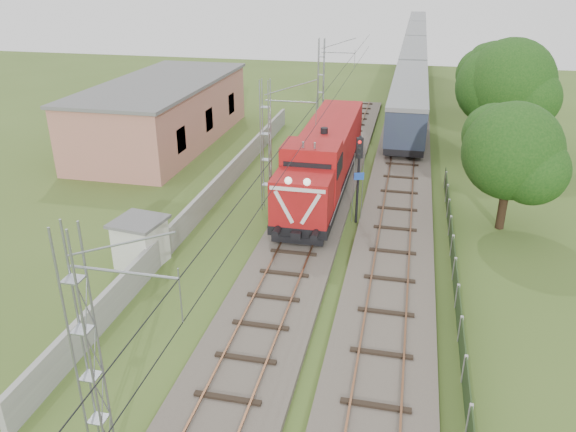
% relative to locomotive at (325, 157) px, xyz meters
% --- Properties ---
extents(ground, '(140.00, 140.00, 0.00)m').
position_rel_locomotive_xyz_m(ground, '(0.00, -15.78, -2.38)').
color(ground, '#415821').
rests_on(ground, ground).
extents(track_main, '(4.20, 70.00, 0.45)m').
position_rel_locomotive_xyz_m(track_main, '(0.00, -8.78, -2.19)').
color(track_main, '#6B6054').
rests_on(track_main, ground).
extents(track_side, '(4.20, 80.00, 0.45)m').
position_rel_locomotive_xyz_m(track_side, '(5.00, 4.22, -2.19)').
color(track_side, '#6B6054').
rests_on(track_side, ground).
extents(catenary, '(3.31, 70.00, 8.00)m').
position_rel_locomotive_xyz_m(catenary, '(-2.95, -3.78, 1.67)').
color(catenary, gray).
rests_on(catenary, ground).
extents(boundary_wall, '(0.25, 40.00, 1.50)m').
position_rel_locomotive_xyz_m(boundary_wall, '(-6.50, -3.78, -1.63)').
color(boundary_wall, '#9E9E99').
rests_on(boundary_wall, ground).
extents(station_building, '(8.40, 20.40, 5.22)m').
position_rel_locomotive_xyz_m(station_building, '(-15.00, 8.22, 0.26)').
color(station_building, '#B46E60').
rests_on(station_building, ground).
extents(fence, '(0.12, 32.00, 1.20)m').
position_rel_locomotive_xyz_m(fence, '(8.00, -12.78, -1.78)').
color(fence, black).
rests_on(fence, ground).
extents(locomotive, '(3.22, 18.41, 4.68)m').
position_rel_locomotive_xyz_m(locomotive, '(0.00, 0.00, 0.00)').
color(locomotive, black).
rests_on(locomotive, ground).
extents(coach_rake, '(3.19, 95.20, 3.69)m').
position_rel_locomotive_xyz_m(coach_rake, '(5.00, 54.09, 0.25)').
color(coach_rake, black).
rests_on(coach_rake, ground).
extents(signal_post, '(0.57, 0.45, 5.28)m').
position_rel_locomotive_xyz_m(signal_post, '(2.68, -4.79, 1.25)').
color(signal_post, black).
rests_on(signal_post, ground).
extents(relay_hut, '(2.67, 2.67, 2.44)m').
position_rel_locomotive_xyz_m(relay_hut, '(-7.40, -12.05, -1.14)').
color(relay_hut, silver).
rests_on(relay_hut, ground).
extents(tree_a, '(5.67, 5.40, 7.35)m').
position_rel_locomotive_xyz_m(tree_a, '(10.95, -3.67, 2.21)').
color(tree_a, '#341E15').
rests_on(tree_a, ground).
extents(tree_b, '(7.00, 6.67, 9.08)m').
position_rel_locomotive_xyz_m(tree_b, '(12.60, 10.78, 3.29)').
color(tree_b, '#341E15').
rests_on(tree_b, ground).
extents(tree_c, '(6.51, 6.20, 8.43)m').
position_rel_locomotive_xyz_m(tree_c, '(11.68, 11.40, 2.89)').
color(tree_c, '#341E15').
rests_on(tree_c, ground).
extents(tree_d, '(5.60, 5.34, 7.26)m').
position_rel_locomotive_xyz_m(tree_d, '(13.18, 24.46, 2.15)').
color(tree_d, '#341E15').
rests_on(tree_d, ground).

